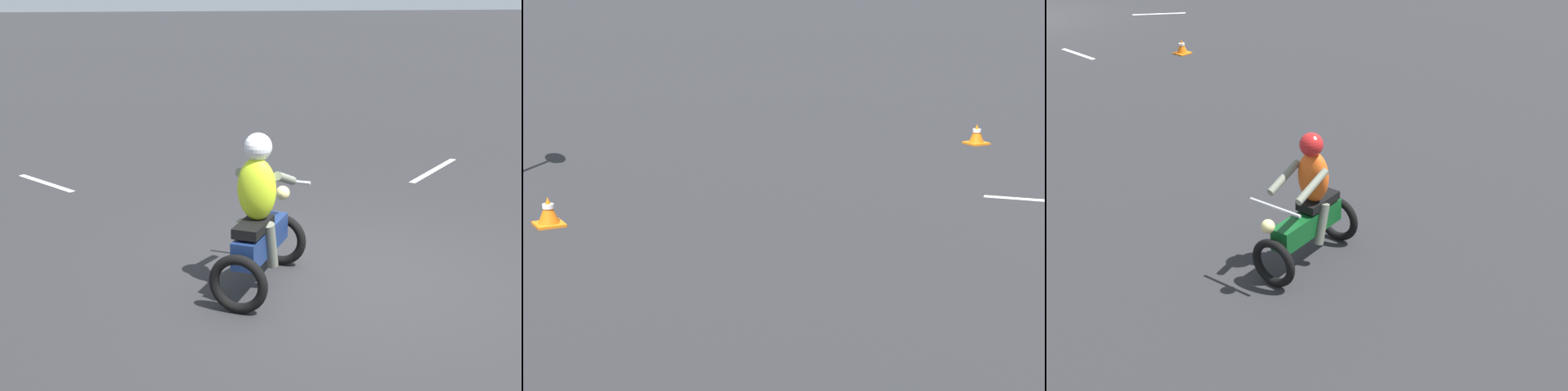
# 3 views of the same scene
# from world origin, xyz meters

# --- Properties ---
(traffic_cone_mid_center) EXTENTS (0.32, 0.32, 0.33)m
(traffic_cone_mid_center) POSITION_xyz_m (5.87, 8.32, 0.16)
(traffic_cone_mid_center) COLOR orange
(traffic_cone_mid_center) RESTS_ON ground
(traffic_cone_mid_left) EXTENTS (0.32, 0.32, 0.32)m
(traffic_cone_mid_left) POSITION_xyz_m (7.48, 1.01, 0.15)
(traffic_cone_mid_left) COLOR orange
(traffic_cone_mid_left) RESTS_ON ground
(lane_stripe_ne) EXTENTS (0.98, 0.95, 0.01)m
(lane_stripe_ne) POSITION_xyz_m (4.21, 2.69, 0.00)
(lane_stripe_ne) COLOR silver
(lane_stripe_ne) RESTS_ON ground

